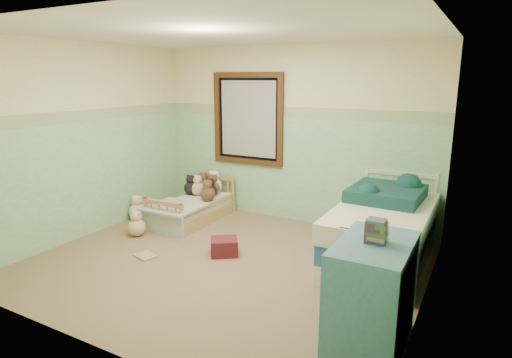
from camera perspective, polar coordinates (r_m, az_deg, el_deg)
The scene contains 33 objects.
floor at distance 4.98m, azimuth -4.20°, elevation -11.13°, with size 4.20×3.60×0.02m, color brown.
ceiling at distance 4.56m, azimuth -4.77°, elevation 19.08°, with size 4.20×3.60×0.02m, color silver.
wall_back at distance 6.17m, azimuth 4.75°, elevation 5.84°, with size 4.20×0.04×2.50m, color beige.
wall_front at distance 3.29m, azimuth -21.89°, elevation -1.72°, with size 4.20×0.04×2.50m, color beige.
wall_left at distance 6.01m, azimuth -21.55°, elevation 4.75°, with size 0.04×3.60×2.50m, color beige.
wall_right at distance 3.89m, azimuth 22.38°, elevation 0.47°, with size 0.04×3.60×2.50m, color beige.
wainscot_mint at distance 6.24m, azimuth 4.61°, elevation 1.27°, with size 4.20×0.01×1.50m, color #73AE7F.
border_strip at distance 6.13m, azimuth 4.75°, elevation 8.84°, with size 4.20×0.01×0.15m, color #47714C.
window_frame at distance 6.43m, azimuth -1.12°, elevation 7.97°, with size 1.16×0.06×1.36m, color #371D0D.
window_blinds at distance 6.44m, azimuth -1.07°, elevation 7.98°, with size 0.92×0.01×1.12m, color #B3B3B2.
toddler_bed_frame at distance 6.42m, azimuth -8.41°, elevation -4.64°, with size 0.67×1.34×0.17m, color #9A6639.
toddler_mattress at distance 6.37m, azimuth -8.45°, elevation -3.39°, with size 0.61×1.28×0.12m, color white.
patchwork_quilt at distance 6.04m, azimuth -10.86°, elevation -3.68°, with size 0.73×0.67×0.03m, color #7193D2.
plush_bed_brown at distance 6.80m, azimuth -6.98°, elevation -0.83°, with size 0.21×0.21×0.21m, color brown.
plush_bed_white at distance 6.69m, azimuth -5.59°, elevation -0.90°, with size 0.24×0.24×0.24m, color silver.
plush_bed_tan at distance 6.60m, azimuth -7.73°, elevation -1.29°, with size 0.21×0.21×0.21m, color #D8BC8B.
plush_bed_dark at distance 6.47m, azimuth -6.09°, elevation -1.59°, with size 0.20×0.20×0.20m, color black.
plush_floor_cream at distance 6.57m, azimuth -15.48°, elevation -4.19°, with size 0.25×0.25×0.25m, color beige.
plush_floor_tan at distance 5.92m, azimuth -15.58°, elevation -6.23°, with size 0.23×0.23×0.23m, color #D8BC8B.
twin_bed_frame at distance 5.15m, azimuth 16.32°, elevation -9.35°, with size 0.93×1.85×0.22m, color white.
twin_boxspring at distance 5.07m, azimuth 16.48°, elevation -7.06°, with size 0.93×1.85×0.22m, color navy.
twin_mattress at distance 5.00m, azimuth 16.64°, elevation -4.69°, with size 0.96×1.89×0.22m, color white.
teal_blanket at distance 5.25m, azimuth 16.95°, elevation -1.83°, with size 0.79×0.83×0.14m, color #113532.
dresser at distance 3.53m, azimuth 15.11°, elevation -14.55°, with size 0.53×0.85×0.85m, color teal.
book_stack at distance 3.33m, azimuth 15.64°, elevation -6.81°, with size 0.16×0.13×0.16m, color brown.
red_pillow at distance 5.15m, azimuth -4.26°, elevation -8.96°, with size 0.31×0.27×0.20m, color maroon.
floor_book at distance 5.27m, azimuth -14.47°, elevation -9.87°, with size 0.25×0.19×0.02m, color gold.
extra_plush_0 at distance 6.67m, azimuth -5.37°, elevation -1.32°, with size 0.15×0.15×0.15m, color beige.
extra_plush_1 at distance 6.28m, azimuth -6.52°, elevation -2.17°, with size 0.18×0.18×0.18m, color brown.
extra_plush_2 at distance 6.63m, azimuth -5.75°, elevation -1.14°, with size 0.22×0.22×0.22m, color brown.
extra_plush_3 at distance 6.71m, azimuth -8.12°, elevation -1.12°, with size 0.20×0.20×0.20m, color beige.
extra_plush_4 at distance 6.28m, azimuth -6.42°, elevation -1.98°, with size 0.22×0.22×0.22m, color brown.
extra_plush_5 at distance 6.65m, azimuth -8.64°, elevation -1.20°, with size 0.21×0.21×0.21m, color black.
Camera 1 is at (2.49, -3.79, 2.05)m, focal length 30.08 mm.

